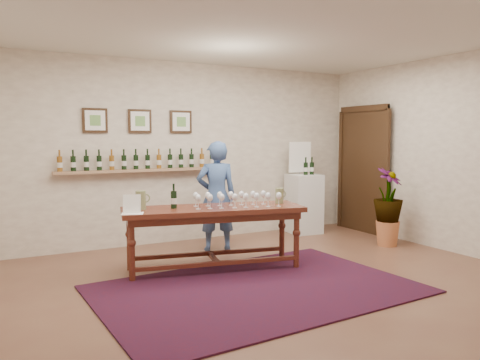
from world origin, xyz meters
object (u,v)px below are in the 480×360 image
tasting_table (213,216)px  person (216,196)px  display_pedestal (304,204)px  potted_plant (388,207)px

tasting_table → person: person is taller
display_pedestal → person: size_ratio=0.63×
potted_plant → person: (-2.41, 0.96, 0.20)m
potted_plant → person: bearing=158.2°
potted_plant → person: 2.60m
potted_plant → display_pedestal: bearing=111.4°
display_pedestal → potted_plant: size_ratio=0.99×
display_pedestal → person: (-1.86, -0.44, 0.29)m
person → potted_plant: bearing=174.1°
tasting_table → potted_plant: 2.87m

